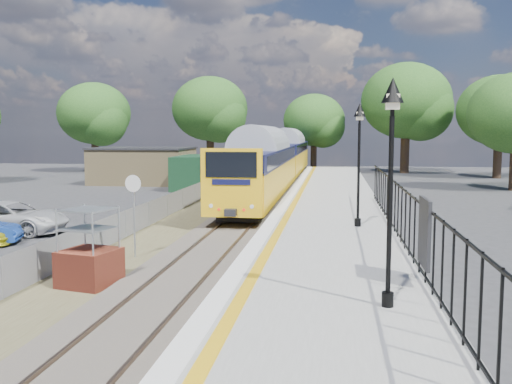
% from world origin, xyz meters
% --- Properties ---
extents(ground, '(120.00, 120.00, 0.00)m').
position_xyz_m(ground, '(0.00, 0.00, 0.00)').
color(ground, '#2D2D30').
rests_on(ground, ground).
extents(track_bed, '(5.90, 80.00, 0.29)m').
position_xyz_m(track_bed, '(-0.47, 9.67, 0.09)').
color(track_bed, '#473F38').
rests_on(track_bed, ground).
extents(platform, '(5.00, 70.00, 0.90)m').
position_xyz_m(platform, '(4.20, 8.00, 0.45)').
color(platform, gray).
rests_on(platform, ground).
extents(platform_edge, '(0.90, 70.00, 0.01)m').
position_xyz_m(platform_edge, '(2.14, 8.00, 0.90)').
color(platform_edge, silver).
rests_on(platform_edge, platform).
extents(victorian_lamp_south, '(0.44, 0.44, 4.60)m').
position_xyz_m(victorian_lamp_south, '(5.50, -4.00, 4.30)').
color(victorian_lamp_south, black).
rests_on(victorian_lamp_south, platform).
extents(victorian_lamp_north, '(0.44, 0.44, 4.60)m').
position_xyz_m(victorian_lamp_north, '(5.30, 6.00, 4.30)').
color(victorian_lamp_north, black).
rests_on(victorian_lamp_north, platform).
extents(palisade_fence, '(0.12, 26.00, 2.00)m').
position_xyz_m(palisade_fence, '(6.55, 2.24, 1.84)').
color(palisade_fence, black).
rests_on(palisade_fence, platform).
extents(wire_fence, '(0.06, 52.00, 1.20)m').
position_xyz_m(wire_fence, '(-4.20, 12.00, 0.60)').
color(wire_fence, '#999EA3').
rests_on(wire_fence, ground).
extents(outbuilding, '(10.80, 10.10, 3.12)m').
position_xyz_m(outbuilding, '(-10.91, 31.21, 1.52)').
color(outbuilding, tan).
rests_on(outbuilding, ground).
extents(tree_line, '(56.80, 43.80, 11.88)m').
position_xyz_m(tree_line, '(1.40, 42.00, 6.61)').
color(tree_line, '#332319').
rests_on(tree_line, ground).
extents(train, '(2.82, 40.83, 3.51)m').
position_xyz_m(train, '(0.00, 29.06, 2.34)').
color(train, gold).
rests_on(train, ground).
extents(brick_plinth, '(1.73, 1.73, 2.31)m').
position_xyz_m(brick_plinth, '(-2.50, -0.37, 1.11)').
color(brick_plinth, maroon).
rests_on(brick_plinth, ground).
extents(speed_sign, '(0.59, 0.14, 2.96)m').
position_xyz_m(speed_sign, '(-2.50, 3.34, 2.03)').
color(speed_sign, '#999EA3').
rests_on(speed_sign, ground).
extents(car_white, '(5.09, 2.39, 1.41)m').
position_xyz_m(car_white, '(-9.64, 7.46, 0.70)').
color(car_white, beige).
rests_on(car_white, ground).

